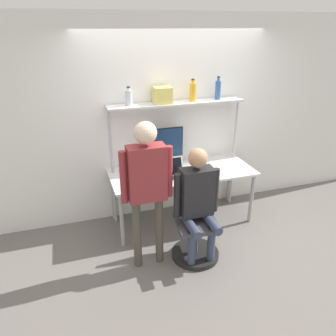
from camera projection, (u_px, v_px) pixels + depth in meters
ground_plane at (192, 236)px, 4.30m from camera, size 12.00×12.00×0.00m
wall_back at (172, 120)px, 4.47m from camera, size 8.00×0.06×2.70m
desk at (182, 176)px, 4.38m from camera, size 1.91×0.78×0.75m
shelf_unit at (177, 118)px, 4.29m from camera, size 1.81×0.28×1.63m
monitor at (165, 146)px, 4.38m from camera, size 0.50×0.23×0.55m
laptop at (172, 172)px, 4.17m from camera, size 0.32×0.25×0.24m
cell_phone at (195, 175)px, 4.24m from camera, size 0.07×0.15×0.01m
office_chair at (195, 234)px, 3.85m from camera, size 0.56×0.56×0.93m
person_seated at (198, 197)px, 3.60m from camera, size 0.53×0.47×1.36m
person_standing at (147, 179)px, 3.38m from camera, size 0.56×0.23×1.69m
bottle_amber at (193, 92)px, 4.22m from camera, size 0.09×0.09×0.28m
bottle_blue at (218, 90)px, 4.32m from camera, size 0.07×0.07×0.30m
bottle_clear at (129, 98)px, 3.99m from camera, size 0.09×0.09×0.23m
storage_box at (162, 95)px, 4.11m from camera, size 0.21×0.21×0.20m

